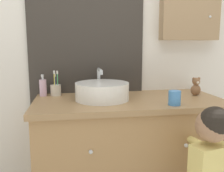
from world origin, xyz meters
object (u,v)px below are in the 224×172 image
(toothbrush_holder, at_px, (56,89))
(soap_dispenser, at_px, (43,87))
(drinking_cup, at_px, (175,98))
(sink_basin, at_px, (102,91))
(child_figure, at_px, (209,171))
(teddy_bear, at_px, (196,87))

(toothbrush_holder, bearing_deg, soap_dispenser, -177.63)
(toothbrush_holder, height_order, drinking_cup, toothbrush_holder)
(sink_basin, xyz_separation_m, soap_dispenser, (-0.40, 0.18, 0.00))
(toothbrush_holder, bearing_deg, sink_basin, -31.10)
(toothbrush_holder, distance_m, child_figure, 1.11)
(toothbrush_holder, bearing_deg, child_figure, -41.83)
(sink_basin, xyz_separation_m, teddy_bear, (0.68, 0.03, 0.00))
(teddy_bear, bearing_deg, toothbrush_holder, 171.08)
(toothbrush_holder, relative_size, child_figure, 0.21)
(sink_basin, distance_m, teddy_bear, 0.68)
(teddy_bear, bearing_deg, drinking_cup, -136.72)
(teddy_bear, xyz_separation_m, drinking_cup, (-0.27, -0.25, -0.02))
(sink_basin, distance_m, drinking_cup, 0.47)
(drinking_cup, bearing_deg, sink_basin, 151.87)
(drinking_cup, bearing_deg, child_figure, -76.85)
(toothbrush_holder, relative_size, drinking_cup, 2.07)
(sink_basin, height_order, soap_dispenser, sink_basin)
(sink_basin, height_order, child_figure, sink_basin)
(teddy_bear, distance_m, drinking_cup, 0.37)
(sink_basin, xyz_separation_m, toothbrush_holder, (-0.31, 0.19, -0.02))
(sink_basin, height_order, teddy_bear, sink_basin)
(sink_basin, xyz_separation_m, drinking_cup, (0.41, -0.22, -0.02))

